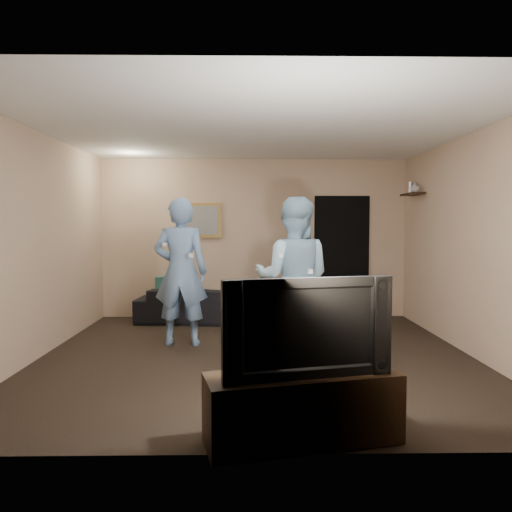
{
  "coord_description": "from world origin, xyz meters",
  "views": [
    {
      "loc": [
        -0.11,
        -5.73,
        1.53
      ],
      "look_at": [
        -0.0,
        0.3,
        1.15
      ],
      "focal_mm": 35.0,
      "sensor_mm": 36.0,
      "label": 1
    }
  ],
  "objects_px": {
    "television": "(303,325)",
    "wii_player_right": "(293,279)",
    "sofa": "(197,305)",
    "wii_player_left": "(181,272)",
    "tv_console": "(303,408)"
  },
  "relations": [
    {
      "from": "television",
      "to": "wii_player_right",
      "type": "distance_m",
      "value": 2.2
    },
    {
      "from": "sofa",
      "to": "wii_player_right",
      "type": "height_order",
      "value": "wii_player_right"
    },
    {
      "from": "television",
      "to": "wii_player_left",
      "type": "bearing_deg",
      "value": 99.83
    },
    {
      "from": "tv_console",
      "to": "wii_player_right",
      "type": "bearing_deg",
      "value": 73.32
    },
    {
      "from": "tv_console",
      "to": "television",
      "type": "relative_size",
      "value": 1.14
    },
    {
      "from": "wii_player_right",
      "to": "television",
      "type": "bearing_deg",
      "value": -93.46
    },
    {
      "from": "sofa",
      "to": "tv_console",
      "type": "height_order",
      "value": "sofa"
    },
    {
      "from": "wii_player_left",
      "to": "wii_player_right",
      "type": "relative_size",
      "value": 1.02
    },
    {
      "from": "wii_player_left",
      "to": "wii_player_right",
      "type": "distance_m",
      "value": 1.54
    },
    {
      "from": "tv_console",
      "to": "television",
      "type": "bearing_deg",
      "value": -13.22
    },
    {
      "from": "wii_player_left",
      "to": "tv_console",
      "type": "bearing_deg",
      "value": -66.96
    },
    {
      "from": "wii_player_right",
      "to": "tv_console",
      "type": "bearing_deg",
      "value": -93.46
    },
    {
      "from": "wii_player_left",
      "to": "wii_player_right",
      "type": "bearing_deg",
      "value": -27.24
    },
    {
      "from": "sofa",
      "to": "television",
      "type": "xyz_separation_m",
      "value": [
        1.17,
        -4.37,
        0.56
      ]
    },
    {
      "from": "television",
      "to": "wii_player_right",
      "type": "height_order",
      "value": "wii_player_right"
    }
  ]
}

